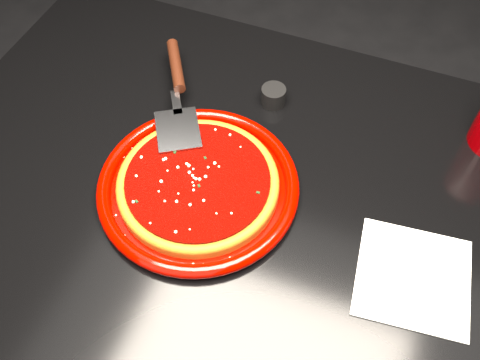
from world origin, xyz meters
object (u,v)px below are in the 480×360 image
Objects in this scene: pizza_server at (178,94)px; ramekin at (273,96)px; table at (260,297)px; plate at (198,186)px.

ramekin is at bearing -4.40° from pizza_server.
table is 3.70× the size of plate.
ramekin reaches higher than table.
pizza_server is at bearing 125.08° from plate.
pizza_server reaches higher than table.
table is at bearing -63.16° from pizza_server.
plate is at bearing -86.99° from pizza_server.
plate is 7.31× the size of ramekin.
plate is 0.18m from pizza_server.
plate is (-0.11, -0.02, 0.39)m from table.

